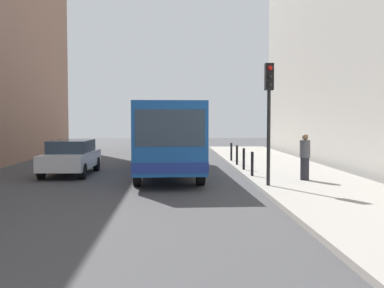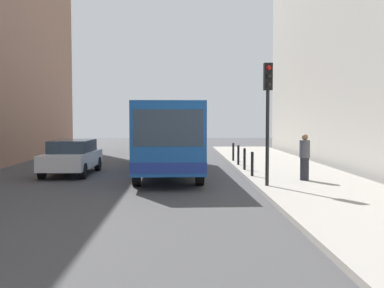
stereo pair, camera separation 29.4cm
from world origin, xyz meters
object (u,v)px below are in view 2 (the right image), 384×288
(traffic_light, at_px, (268,101))
(bollard_near, at_px, (252,164))
(bus, at_px, (168,134))
(pedestrian_near_signal, at_px, (305,157))
(bollard_mid, at_px, (245,159))
(bollard_farthest, at_px, (233,152))
(car_behind_bus, at_px, (173,142))
(car_beside_bus, at_px, (72,156))
(bollard_far, at_px, (238,155))

(traffic_light, bearing_deg, bollard_near, 92.18)
(bus, distance_m, pedestrian_near_signal, 6.40)
(bollard_mid, relative_size, bollard_farthest, 1.00)
(bollard_farthest, relative_size, pedestrian_near_signal, 0.56)
(car_behind_bus, distance_m, bollard_near, 14.74)
(traffic_light, height_order, pedestrian_near_signal, traffic_light)
(car_beside_bus, bearing_deg, car_behind_bus, -107.43)
(car_beside_bus, distance_m, bollard_mid, 7.50)
(bus, height_order, car_behind_bus, bus)
(bollard_near, distance_m, bollard_farthest, 6.62)
(bollard_mid, bearing_deg, traffic_light, -88.82)
(car_behind_bus, bearing_deg, bus, 87.47)
(bollard_near, bearing_deg, car_beside_bus, 165.67)
(car_beside_bus, distance_m, bollard_farthest, 8.85)
(car_behind_bus, height_order, traffic_light, traffic_light)
(bus, relative_size, car_behind_bus, 2.48)
(bus, distance_m, bollard_farthest, 5.46)
(car_behind_bus, distance_m, bollard_mid, 12.61)
(bollard_farthest, bearing_deg, traffic_light, -89.38)
(bollard_farthest, xyz_separation_m, pedestrian_near_signal, (1.72, -7.92, 0.37))
(bollard_near, relative_size, bollard_mid, 1.00)
(car_beside_bus, relative_size, pedestrian_near_signal, 2.61)
(pedestrian_near_signal, bearing_deg, car_beside_bus, -60.44)
(bollard_near, relative_size, bollard_far, 1.00)
(bus, xyz_separation_m, bollard_far, (3.39, 1.93, -1.10))
(bollard_near, bearing_deg, bollard_farthest, 90.00)
(bollard_near, bearing_deg, pedestrian_near_signal, -37.05)
(bollard_mid, distance_m, pedestrian_near_signal, 3.92)
(traffic_light, distance_m, pedestrian_near_signal, 2.91)
(car_beside_bus, height_order, car_behind_bus, same)
(pedestrian_near_signal, bearing_deg, bus, -77.73)
(car_behind_bus, distance_m, bollard_farthest, 8.44)
(bollard_near, xyz_separation_m, pedestrian_near_signal, (1.72, -1.30, 0.37))
(car_beside_bus, height_order, pedestrian_near_signal, pedestrian_near_signal)
(pedestrian_near_signal, bearing_deg, traffic_light, -1.78)
(traffic_light, height_order, bollard_near, traffic_light)
(bus, xyz_separation_m, bollard_near, (3.39, -2.48, -1.10))
(car_beside_bus, relative_size, bollard_near, 4.66)
(bollard_mid, xyz_separation_m, bollard_far, (0.00, 2.21, 0.00))
(car_behind_bus, relative_size, bollard_far, 4.71)
(car_beside_bus, bearing_deg, bus, -171.27)
(bus, distance_m, car_beside_bus, 4.25)
(car_beside_bus, height_order, bollard_farthest, car_beside_bus)
(traffic_light, bearing_deg, bus, 124.28)
(traffic_light, xyz_separation_m, bollard_far, (-0.10, 7.05, -2.38))
(car_beside_bus, relative_size, bollard_farthest, 4.66)
(bollard_mid, bearing_deg, bus, 175.34)
(car_behind_bus, height_order, bollard_farthest, car_behind_bus)
(bollard_mid, bearing_deg, bollard_far, 90.00)
(bollard_far, xyz_separation_m, bollard_farthest, (0.00, 2.21, 0.00))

